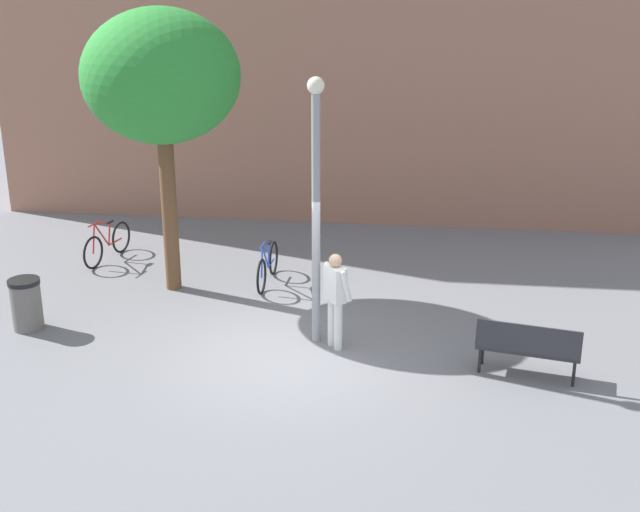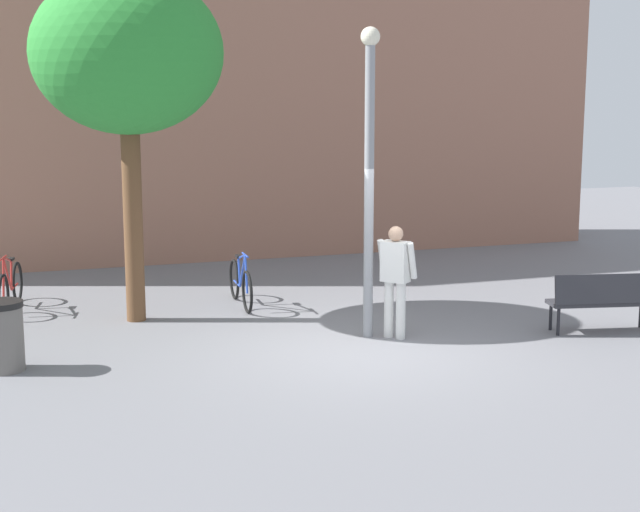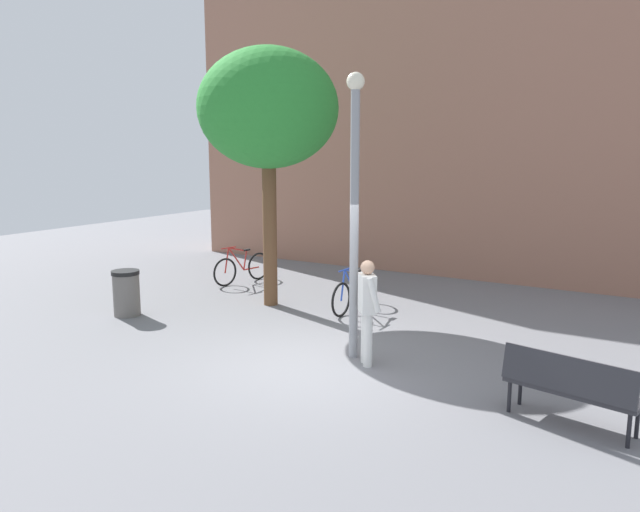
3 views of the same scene
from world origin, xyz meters
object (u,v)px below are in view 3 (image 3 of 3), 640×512
object	(u,v)px
park_bench	(570,384)
trash_bin	(126,293)
bicycle_blue	(355,293)
lamppost	(355,199)
plaza_tree	(268,110)
person_by_lamppost	(367,305)
bicycle_red	(242,268)

from	to	relation	value
park_bench	trash_bin	size ratio (longest dim) A/B	1.78
bicycle_blue	trash_bin	size ratio (longest dim) A/B	1.94
lamppost	plaza_tree	xyz separation A→B (m)	(-3.14, 2.10, 1.57)
plaza_tree	trash_bin	world-z (taller)	plaza_tree
person_by_lamppost	plaza_tree	world-z (taller)	plaza_tree
park_bench	plaza_tree	world-z (taller)	plaza_tree
park_bench	bicycle_red	size ratio (longest dim) A/B	0.93
lamppost	bicycle_red	world-z (taller)	lamppost
bicycle_blue	trash_bin	distance (m)	4.67
park_bench	bicycle_blue	distance (m)	5.89
trash_bin	person_by_lamppost	bearing A→B (deg)	-0.78
park_bench	bicycle_blue	world-z (taller)	bicycle_blue
person_by_lamppost	park_bench	size ratio (longest dim) A/B	1.00
plaza_tree	bicycle_red	size ratio (longest dim) A/B	3.05
person_by_lamppost	bicycle_blue	bearing A→B (deg)	121.18
person_by_lamppost	bicycle_blue	size ratio (longest dim) A/B	0.92
person_by_lamppost	trash_bin	xyz separation A→B (m)	(-5.49, 0.07, -0.50)
person_by_lamppost	park_bench	bearing A→B (deg)	-12.90
person_by_lamppost	park_bench	distance (m)	3.20
park_bench	bicycle_blue	bearing A→B (deg)	143.99
plaza_tree	bicycle_red	xyz separation A→B (m)	(-1.88, 1.40, -3.76)
bicycle_blue	trash_bin	xyz separation A→B (m)	(-3.82, -2.68, 0.09)
bicycle_blue	plaza_tree	bearing A→B (deg)	-166.00
lamppost	bicycle_blue	bearing A→B (deg)	117.31
park_bench	trash_bin	xyz separation A→B (m)	(-8.59, 0.78, -0.08)
lamppost	trash_bin	distance (m)	5.56
lamppost	plaza_tree	size ratio (longest dim) A/B	0.83
lamppost	trash_bin	bearing A→B (deg)	-178.60
bicycle_blue	bicycle_red	bearing A→B (deg)	165.67
lamppost	person_by_lamppost	distance (m)	1.66
person_by_lamppost	plaza_tree	xyz separation A→B (m)	(-3.49, 2.30, 3.18)
person_by_lamppost	bicycle_blue	xyz separation A→B (m)	(-1.67, 2.75, -0.58)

